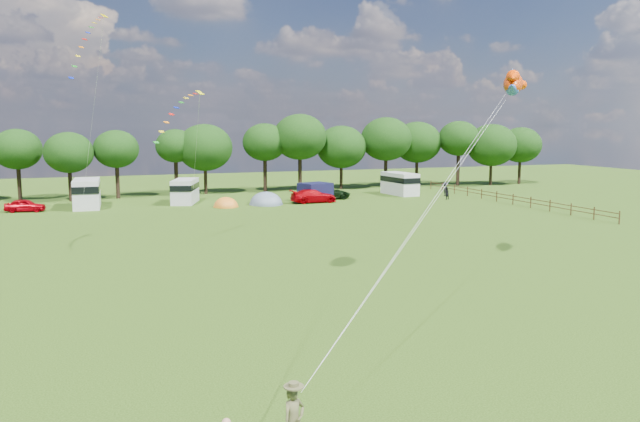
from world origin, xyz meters
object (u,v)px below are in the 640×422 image
object	(u,v)px
campervan_b	(87,192)
kite_flyer	(294,421)
car_a	(25,205)
walker_a	(446,193)
car_c	(313,196)
fish_kite	(513,83)
car_d	(328,193)
walker_b	(445,189)
tent_orange	(226,207)
tent_greyblue	(266,204)
campervan_d	(400,183)
campervan_c	(185,190)

from	to	relation	value
campervan_b	kite_flyer	bearing A→B (deg)	-172.30
car_a	walker_a	world-z (taller)	walker_a
car_c	campervan_b	distance (m)	24.60
fish_kite	car_d	bearing A→B (deg)	34.25
fish_kite	walker_b	size ratio (longest dim) A/B	1.87
tent_orange	tent_greyblue	distance (m)	4.67
campervan_d	campervan_c	bearing A→B (deg)	84.02
walker_a	campervan_b	bearing A→B (deg)	-12.86
car_c	tent_greyblue	distance (m)	5.57
campervan_d	tent_greyblue	distance (m)	19.13
campervan_d	car_c	bearing A→B (deg)	102.92
campervan_c	campervan_d	distance (m)	26.92
car_d	walker_b	bearing A→B (deg)	-96.30
car_d	campervan_d	xyz separation A→B (m)	(10.30, 1.47, 0.76)
car_c	campervan_c	world-z (taller)	campervan_c
campervan_c	walker_b	size ratio (longest dim) A/B	3.50
campervan_b	car_c	bearing A→B (deg)	-97.93
walker_b	tent_orange	bearing A→B (deg)	-9.60
campervan_c	tent_greyblue	xyz separation A→B (m)	(8.26, -4.46, -1.43)
tent_orange	walker_b	bearing A→B (deg)	2.47
campervan_d	walker_a	size ratio (longest dim) A/B	4.05
walker_a	walker_b	distance (m)	3.69
tent_orange	walker_b	size ratio (longest dim) A/B	1.76
walker_a	campervan_c	bearing A→B (deg)	-16.88
kite_flyer	fish_kite	size ratio (longest dim) A/B	0.59
walker_a	walker_b	xyz separation A→B (m)	(1.76, 3.24, 0.13)
campervan_c	tent_orange	bearing A→B (deg)	-126.24
car_a	car_c	distance (m)	30.28
campervan_d	tent_greyblue	world-z (taller)	campervan_d
kite_flyer	car_d	bearing A→B (deg)	46.90
car_d	car_a	bearing A→B (deg)	90.60
car_c	campervan_d	world-z (taller)	campervan_d
car_a	campervan_b	world-z (taller)	campervan_b
walker_a	walker_b	bearing A→B (deg)	-121.96
tent_greyblue	fish_kite	xyz separation A→B (m)	(5.27, -35.94, 11.14)
car_c	car_d	bearing A→B (deg)	-46.39
car_a	campervan_d	size ratio (longest dim) A/B	0.67
car_a	walker_b	xyz separation A→B (m)	(47.88, -2.05, 0.19)
car_a	fish_kite	bearing A→B (deg)	-131.79
car_c	tent_orange	distance (m)	10.18
fish_kite	walker_b	xyz separation A→B (m)	(17.98, 36.54, -10.30)
car_d	campervan_d	size ratio (longest dim) A/B	0.93
tent_greyblue	fish_kite	world-z (taller)	fish_kite
kite_flyer	fish_kite	xyz separation A→B (m)	(18.50, 15.90, 10.22)
campervan_d	tent_orange	bearing A→B (deg)	96.15
car_c	tent_orange	bearing A→B (deg)	91.35
car_d	walker_a	distance (m)	14.09
campervan_d	kite_flyer	world-z (taller)	campervan_d
campervan_d	kite_flyer	distance (m)	64.26
car_a	campervan_b	bearing A→B (deg)	-66.64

